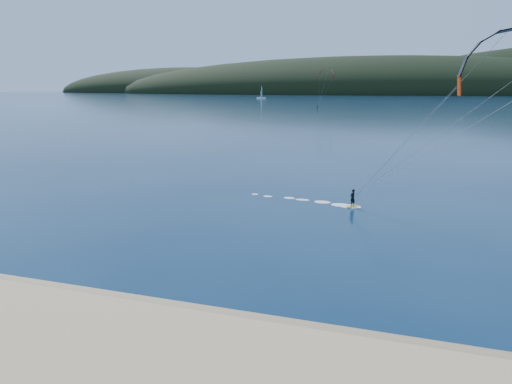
% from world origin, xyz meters
% --- Properties ---
extents(ground, '(1800.00, 1800.00, 0.00)m').
position_xyz_m(ground, '(0.00, 0.00, 0.00)').
color(ground, '#081E3B').
rests_on(ground, ground).
extents(wet_sand, '(220.00, 2.50, 0.10)m').
position_xyz_m(wet_sand, '(0.00, 4.50, 0.05)').
color(wet_sand, '#8B7151').
rests_on(wet_sand, ground).
extents(headland, '(1200.00, 310.00, 140.00)m').
position_xyz_m(headland, '(0.63, 745.28, 0.00)').
color(headland, black).
rests_on(headland, ground).
extents(kitesurfer_near, '(24.82, 9.90, 15.76)m').
position_xyz_m(kitesurfer_near, '(18.14, 21.33, 10.50)').
color(kitesurfer_near, gold).
rests_on(kitesurfer_near, ground).
extents(kitesurfer_far, '(8.94, 4.99, 18.01)m').
position_xyz_m(kitesurfer_far, '(-24.93, 206.94, 15.10)').
color(kitesurfer_far, gold).
rests_on(kitesurfer_far, ground).
extents(sailboat, '(8.52, 5.46, 12.08)m').
position_xyz_m(sailboat, '(-118.25, 405.75, 0.89)').
color(sailboat, white).
rests_on(sailboat, ground).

